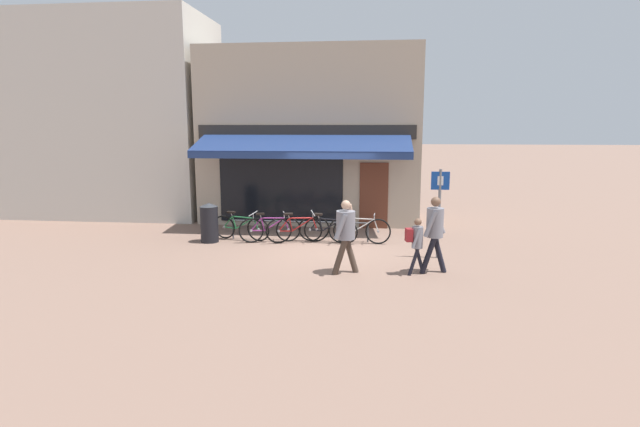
{
  "coord_description": "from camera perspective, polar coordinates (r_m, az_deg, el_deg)",
  "views": [
    {
      "loc": [
        1.28,
        -12.94,
        3.23
      ],
      "look_at": [
        -0.1,
        -0.59,
        1.05
      ],
      "focal_mm": 28.0,
      "sensor_mm": 36.0,
      "label": 1
    }
  ],
  "objects": [
    {
      "name": "pedestrian_second_adult",
      "position": [
        11.25,
        12.99,
        -1.51
      ],
      "size": [
        0.63,
        0.54,
        1.73
      ],
      "rotation": [
        0.0,
        0.0,
        -0.13
      ],
      "color": "black",
      "rests_on": "ground_plane"
    },
    {
      "name": "litter_bin",
      "position": [
        14.36,
        -12.54,
        -1.01
      ],
      "size": [
        0.51,
        0.51,
        1.11
      ],
      "color": "black",
      "rests_on": "ground_plane"
    },
    {
      "name": "pedestrian_child",
      "position": [
        11.1,
        10.91,
        -2.91
      ],
      "size": [
        0.48,
        0.44,
        1.27
      ],
      "rotation": [
        0.0,
        0.0,
        0.19
      ],
      "color": "black",
      "rests_on": "ground_plane"
    },
    {
      "name": "neighbour_building",
      "position": [
        20.4,
        -23.32,
        10.04
      ],
      "size": [
        7.8,
        4.0,
        7.09
      ],
      "color": "beige",
      "rests_on": "ground_plane"
    },
    {
      "name": "bicycle_red",
      "position": [
        13.94,
        -2.56,
        -1.81
      ],
      "size": [
        1.76,
        0.7,
        0.9
      ],
      "rotation": [
        0.14,
        0.0,
        0.32
      ],
      "color": "black",
      "rests_on": "ground_plane"
    },
    {
      "name": "shop_front",
      "position": [
        17.42,
        -1.02,
        8.82
      ],
      "size": [
        7.3,
        4.57,
        5.79
      ],
      "color": "tan",
      "rests_on": "ground_plane"
    },
    {
      "name": "parking_sign",
      "position": [
        12.52,
        13.48,
        1.09
      ],
      "size": [
        0.44,
        0.07,
        2.21
      ],
      "color": "slate",
      "rests_on": "ground_plane"
    },
    {
      "name": "ground_plane",
      "position": [
        13.4,
        0.69,
        -4.0
      ],
      "size": [
        160.0,
        160.0,
        0.0
      ],
      "primitive_type": "plane",
      "color": "#846656"
    },
    {
      "name": "bicycle_green",
      "position": [
        14.45,
        -9.05,
        -1.57
      ],
      "size": [
        1.77,
        0.67,
        0.85
      ],
      "rotation": [
        0.12,
        0.0,
        -0.23
      ],
      "color": "black",
      "rests_on": "ground_plane"
    },
    {
      "name": "bicycle_black",
      "position": [
        13.94,
        0.86,
        -1.86
      ],
      "size": [
        1.73,
        0.61,
        0.87
      ],
      "rotation": [
        0.15,
        0.0,
        -0.16
      ],
      "color": "black",
      "rests_on": "ground_plane"
    },
    {
      "name": "bicycle_purple",
      "position": [
        14.08,
        -5.77,
        -1.77
      ],
      "size": [
        1.7,
        0.62,
        0.85
      ],
      "rotation": [
        0.01,
        0.0,
        0.27
      ],
      "color": "black",
      "rests_on": "ground_plane"
    },
    {
      "name": "pedestrian_adult",
      "position": [
        10.95,
        2.95,
        -1.8
      ],
      "size": [
        0.59,
        0.69,
        1.66
      ],
      "rotation": [
        0.0,
        0.0,
        -0.02
      ],
      "color": "#47382D",
      "rests_on": "ground_plane"
    },
    {
      "name": "bike_rack_rail",
      "position": [
        14.21,
        -2.37,
        -1.21
      ],
      "size": [
        3.99,
        0.04,
        0.57
      ],
      "color": "#47494F",
      "rests_on": "ground_plane"
    },
    {
      "name": "bicycle_silver",
      "position": [
        13.92,
        4.51,
        -1.88
      ],
      "size": [
        1.75,
        0.52,
        0.86
      ],
      "rotation": [
        -0.06,
        0.0,
        -0.04
      ],
      "color": "black",
      "rests_on": "ground_plane"
    }
  ]
}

